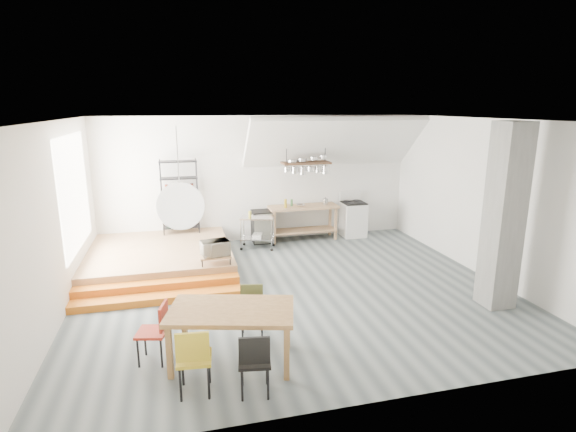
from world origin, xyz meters
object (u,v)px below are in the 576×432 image
object	(u,v)px
dining_table	(231,315)
mini_fridge	(262,226)
stove	(353,219)
rolling_cart	(257,228)

from	to	relation	value
dining_table	mini_fridge	distance (m)	5.61
dining_table	mini_fridge	size ratio (longest dim) A/B	2.24
stove	dining_table	xyz separation A→B (m)	(-3.95, -5.37, 0.23)
mini_fridge	stove	bearing A→B (deg)	-1.01
rolling_cart	mini_fridge	distance (m)	0.55
dining_table	rolling_cart	bearing A→B (deg)	90.70
stove	rolling_cart	distance (m)	2.74
stove	mini_fridge	xyz separation A→B (m)	(-2.50, 0.04, -0.07)
stove	mini_fridge	bearing A→B (deg)	178.99
stove	rolling_cart	bearing A→B (deg)	-170.41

